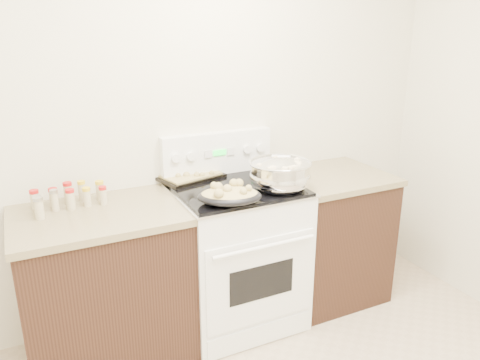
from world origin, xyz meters
TOP-DOWN VIEW (x-y plane):
  - room_shell at (0.00, 0.00)m, footprint 4.10×3.60m
  - counter_left at (-0.48, 1.43)m, footprint 0.93×0.67m
  - counter_right at (1.08, 1.43)m, footprint 0.73×0.67m
  - kitchen_range at (0.35, 1.42)m, footprint 0.78×0.73m
  - mixing_bowl at (0.57, 1.27)m, footprint 0.48×0.48m
  - roasting_pan at (0.19, 1.18)m, footprint 0.43×0.36m
  - baking_sheet at (0.15, 1.70)m, footprint 0.45×0.37m
  - wooden_spoon at (0.19, 1.26)m, footprint 0.20×0.19m
  - blue_ladle at (0.65, 1.35)m, footprint 0.16×0.26m
  - spice_jars at (-0.63, 1.57)m, footprint 0.40×0.22m

SIDE VIEW (x-z plane):
  - counter_left at x=-0.48m, z-range 0.00..0.92m
  - counter_right at x=1.08m, z-range 0.00..0.92m
  - kitchen_range at x=0.35m, z-range -0.12..1.10m
  - wooden_spoon at x=0.19m, z-range 0.93..0.98m
  - baking_sheet at x=0.15m, z-range 0.93..0.99m
  - blue_ladle at x=0.65m, z-range 0.93..1.03m
  - spice_jars at x=-0.63m, z-range 0.92..1.04m
  - roasting_pan at x=0.19m, z-range 0.93..1.05m
  - mixing_bowl at x=0.57m, z-range 0.92..1.14m
  - room_shell at x=0.00m, z-range 0.33..3.08m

